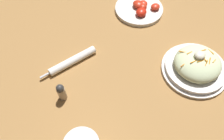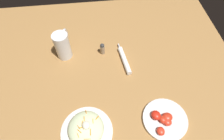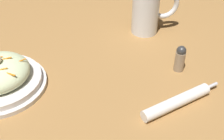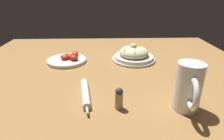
{
  "view_description": "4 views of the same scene",
  "coord_description": "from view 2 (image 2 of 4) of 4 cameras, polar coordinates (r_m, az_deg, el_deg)",
  "views": [
    {
      "loc": [
        -0.23,
        -0.39,
        0.65
      ],
      "look_at": [
        -0.06,
        -0.05,
        0.07
      ],
      "focal_mm": 35.56,
      "sensor_mm": 36.0,
      "label": 1
    },
    {
      "loc": [
        0.49,
        -0.06,
        0.85
      ],
      "look_at": [
        -0.04,
        0.01,
        0.08
      ],
      "focal_mm": 30.56,
      "sensor_mm": 36.0,
      "label": 2
    },
    {
      "loc": [
        0.18,
        0.48,
        0.49
      ],
      "look_at": [
        -0.02,
        0.0,
        0.08
      ],
      "focal_mm": 47.37,
      "sensor_mm": 36.0,
      "label": 3
    },
    {
      "loc": [
        -0.75,
        0.01,
        0.36
      ],
      "look_at": [
        -0.06,
        -0.01,
        0.07
      ],
      "focal_mm": 30.91,
      "sensor_mm": 36.0,
      "label": 4
    }
  ],
  "objects": [
    {
      "name": "ground_plane",
      "position": [
        0.99,
        -0.14,
        -4.67
      ],
      "size": [
        1.43,
        1.43,
        0.0
      ],
      "primitive_type": "plane",
      "color": "#9E703D"
    },
    {
      "name": "salad_plate",
      "position": [
        0.87,
        -7.72,
        -17.26
      ],
      "size": [
        0.23,
        0.23,
        0.09
      ],
      "color": "silver",
      "rests_on": "ground_plane"
    },
    {
      "name": "beer_mug",
      "position": [
        1.09,
        -14.44,
        6.87
      ],
      "size": [
        0.15,
        0.08,
        0.16
      ],
      "color": "white",
      "rests_on": "ground_plane"
    },
    {
      "name": "napkin_roll",
      "position": [
        1.06,
        3.75,
        2.98
      ],
      "size": [
        0.22,
        0.05,
        0.03
      ],
      "color": "white",
      "rests_on": "ground_plane"
    },
    {
      "name": "tomato_plate",
      "position": [
        0.93,
        15.4,
        -14.09
      ],
      "size": [
        0.2,
        0.2,
        0.04
      ],
      "color": "silver",
      "rests_on": "ground_plane"
    },
    {
      "name": "salt_shaker",
      "position": [
        1.09,
        -2.9,
        6.43
      ],
      "size": [
        0.03,
        0.03,
        0.07
      ],
      "color": "gray",
      "rests_on": "ground_plane"
    }
  ]
}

